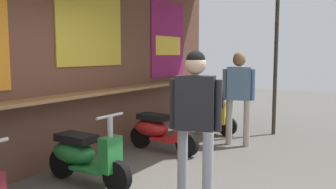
# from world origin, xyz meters

# --- Properties ---
(market_stall_facade) EXTENTS (10.02, 2.53, 3.25)m
(market_stall_facade) POSITION_xyz_m (0.00, 1.84, 1.84)
(market_stall_facade) COLOR brown
(market_stall_facade) RESTS_ON ground_plane
(scooter_green) EXTENTS (0.46, 1.40, 0.97)m
(scooter_green) POSITION_xyz_m (-0.06, 1.08, 0.39)
(scooter_green) COLOR #237533
(scooter_green) RESTS_ON ground_plane
(scooter_red) EXTENTS (0.49, 1.40, 0.97)m
(scooter_red) POSITION_xyz_m (1.80, 1.08, 0.39)
(scooter_red) COLOR red
(scooter_red) RESTS_ON ground_plane
(scooter_yellow) EXTENTS (0.49, 1.40, 0.97)m
(scooter_yellow) POSITION_xyz_m (3.50, 1.08, 0.39)
(scooter_yellow) COLOR gold
(scooter_yellow) RESTS_ON ground_plane
(shopper_with_handbag) EXTENTS (0.44, 0.67, 1.74)m
(shopper_with_handbag) POSITION_xyz_m (2.92, 0.06, 1.07)
(shopper_with_handbag) COLOR #ADA393
(shopper_with_handbag) RESTS_ON ground_plane
(shopper_passing) EXTENTS (0.31, 0.57, 1.74)m
(shopper_passing) POSITION_xyz_m (0.13, -0.46, 1.08)
(shopper_passing) COLOR #999EA8
(shopper_passing) RESTS_ON ground_plane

